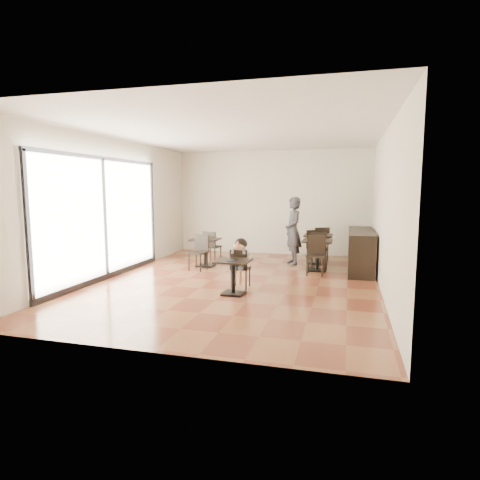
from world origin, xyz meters
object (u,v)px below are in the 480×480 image
(adult_patron, at_px, (293,231))
(chair_mid_a, at_px, (319,249))
(chair_left_b, at_px, (198,253))
(chair_left_a, at_px, (212,247))
(cafe_table_mid, at_px, (317,255))
(chair_mid_b, at_px, (315,256))
(child, at_px, (241,263))
(cafe_table_left, at_px, (206,252))
(chair_back_b, at_px, (317,249))
(child_table, at_px, (233,277))
(child_chair, at_px, (241,268))
(chair_back_a, at_px, (320,243))
(cafe_table_back, at_px, (318,249))

(adult_patron, distance_m, chair_mid_a, 0.84)
(chair_left_b, bearing_deg, chair_left_a, 100.54)
(cafe_table_mid, xyz_separation_m, chair_mid_b, (0.00, -0.55, 0.08))
(chair_mid_a, relative_size, chair_left_a, 1.05)
(chair_mid_b, bearing_deg, child, -130.09)
(cafe_table_left, xyz_separation_m, chair_back_b, (2.83, 0.63, 0.11))
(adult_patron, distance_m, chair_back_b, 0.82)
(cafe_table_left, relative_size, chair_mid_b, 0.80)
(chair_mid_a, relative_size, chair_mid_b, 1.00)
(child_table, bearing_deg, child_chair, 90.00)
(chair_back_a, bearing_deg, cafe_table_mid, 67.32)
(cafe_table_back, xyz_separation_m, chair_mid_b, (0.05, -1.53, 0.06))
(cafe_table_left, xyz_separation_m, chair_mid_a, (2.88, 0.75, 0.09))
(adult_patron, distance_m, chair_left_a, 2.26)
(cafe_table_mid, height_order, chair_left_b, chair_left_b)
(chair_left_a, bearing_deg, chair_left_b, 100.54)
(child_table, relative_size, child_chair, 0.83)
(cafe_table_mid, distance_m, chair_mid_b, 0.56)
(chair_left_b, bearing_deg, chair_mid_a, 34.87)
(chair_back_a, bearing_deg, adult_patron, 28.10)
(child_chair, relative_size, chair_left_b, 0.92)
(child_chair, distance_m, adult_patron, 2.99)
(child, bearing_deg, chair_left_b, 136.05)
(cafe_table_left, relative_size, chair_left_b, 0.83)
(child_chair, xyz_separation_m, chair_left_b, (-1.49, 1.44, 0.03))
(chair_back_a, bearing_deg, cafe_table_left, 6.90)
(cafe_table_left, distance_m, cafe_table_back, 3.07)
(chair_back_a, bearing_deg, cafe_table_back, 65.51)
(child, distance_m, adult_patron, 2.97)
(child_table, distance_m, adult_patron, 3.53)
(adult_patron, bearing_deg, chair_back_b, 44.47)
(child_chair, distance_m, chair_back_b, 2.94)
(adult_patron, height_order, chair_left_a, adult_patron)
(chair_left_a, height_order, chair_back_a, chair_back_a)
(cafe_table_mid, distance_m, chair_back_b, 0.44)
(adult_patron, xyz_separation_m, chair_mid_a, (0.70, -0.13, -0.45))
(adult_patron, bearing_deg, cafe_table_left, -92.56)
(child_table, distance_m, chair_mid_b, 2.60)
(chair_mid_a, distance_m, chair_left_b, 3.16)
(child_chair, height_order, chair_mid_a, chair_mid_a)
(chair_mid_b, bearing_deg, chair_left_a, 162.99)
(child, relative_size, chair_left_b, 1.16)
(child_chair, bearing_deg, chair_back_b, -117.22)
(child, xyz_separation_m, chair_mid_b, (1.39, 1.64, -0.05))
(adult_patron, height_order, chair_mid_b, adult_patron)
(cafe_table_mid, bearing_deg, chair_left_b, -165.35)
(chair_mid_a, xyz_separation_m, chair_back_b, (-0.05, -0.12, 0.02))
(child_chair, height_order, chair_back_a, chair_back_a)
(chair_left_a, bearing_deg, cafe_table_left, 100.54)
(child_chair, distance_m, chair_back_a, 3.95)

